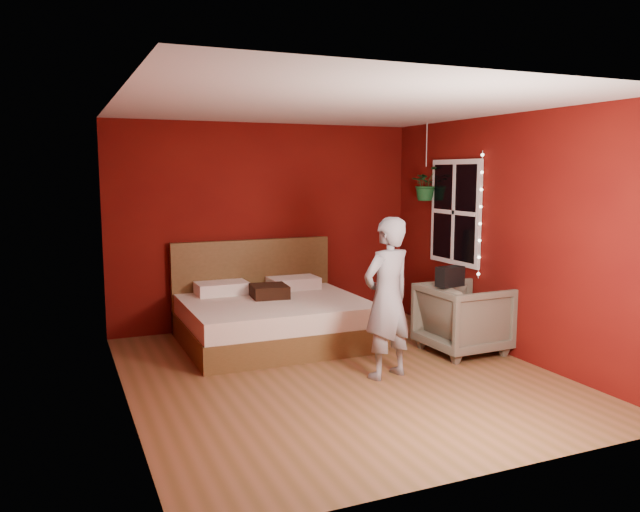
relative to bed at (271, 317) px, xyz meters
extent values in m
plane|color=brown|center=(0.21, -1.42, -0.29)|extent=(4.50, 4.50, 0.00)
cube|color=#5F0F0A|center=(0.21, 0.84, 1.01)|extent=(4.00, 0.02, 2.60)
cube|color=#5F0F0A|center=(0.21, -3.68, 1.01)|extent=(4.00, 0.02, 2.60)
cube|color=#5F0F0A|center=(-1.80, -1.42, 1.01)|extent=(0.02, 4.50, 2.60)
cube|color=#5F0F0A|center=(2.22, -1.42, 1.01)|extent=(0.02, 4.50, 2.60)
cube|color=silver|center=(0.21, -1.42, 2.32)|extent=(4.00, 4.50, 0.02)
cube|color=white|center=(2.18, -0.52, 1.21)|extent=(0.04, 0.97, 1.27)
cube|color=black|center=(2.17, -0.52, 1.21)|extent=(0.02, 0.85, 1.15)
cube|color=white|center=(2.16, -0.52, 1.21)|extent=(0.03, 0.05, 1.15)
cube|color=white|center=(2.16, -0.52, 1.21)|extent=(0.03, 0.85, 0.05)
cylinder|color=silver|center=(2.15, -1.05, 1.21)|extent=(0.01, 0.01, 1.45)
sphere|color=#FFF2CC|center=(2.15, -1.05, 0.53)|extent=(0.04, 0.04, 0.04)
sphere|color=#FFF2CC|center=(2.15, -1.05, 0.72)|extent=(0.04, 0.04, 0.04)
sphere|color=#FFF2CC|center=(2.15, -1.05, 0.92)|extent=(0.04, 0.04, 0.04)
sphere|color=#FFF2CC|center=(2.15, -1.05, 1.11)|extent=(0.04, 0.04, 0.04)
sphere|color=#FFF2CC|center=(2.15, -1.05, 1.30)|extent=(0.04, 0.04, 0.04)
sphere|color=#FFF2CC|center=(2.15, -1.05, 1.49)|extent=(0.04, 0.04, 0.04)
sphere|color=#FFF2CC|center=(2.15, -1.05, 1.69)|extent=(0.04, 0.04, 0.04)
sphere|color=#FFF2CC|center=(2.15, -1.05, 1.88)|extent=(0.04, 0.04, 0.04)
cube|color=brown|center=(0.00, -0.10, -0.15)|extent=(2.06, 1.75, 0.29)
cube|color=white|center=(0.00, -0.10, 0.11)|extent=(2.02, 1.72, 0.23)
cube|color=brown|center=(0.00, 0.74, 0.27)|extent=(2.06, 0.08, 1.13)
cube|color=white|center=(-0.46, 0.49, 0.29)|extent=(0.62, 0.39, 0.14)
cube|color=white|center=(0.46, 0.49, 0.29)|extent=(0.62, 0.39, 0.14)
imported|color=gray|center=(0.61, -1.67, 0.49)|extent=(0.65, 0.51, 1.57)
imported|color=#666150|center=(1.81, -1.26, 0.09)|extent=(0.88, 0.85, 0.77)
cube|color=black|center=(1.57, -1.32, 0.58)|extent=(0.32, 0.20, 0.21)
cube|color=#311A10|center=(0.00, 0.07, 0.29)|extent=(0.45, 0.45, 0.15)
cylinder|color=silver|center=(2.09, 0.00, 2.03)|extent=(0.01, 0.01, 0.55)
imported|color=#185726|center=(2.09, 0.00, 1.54)|extent=(0.45, 0.41, 0.43)
camera|label=1|loc=(-2.29, -6.81, 1.69)|focal=35.00mm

